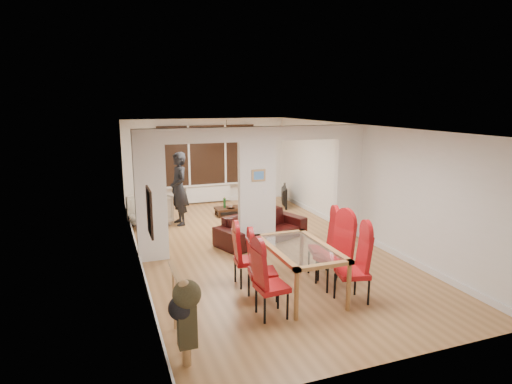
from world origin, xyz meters
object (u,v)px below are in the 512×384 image
dining_chair_la (272,282)px  dining_chair_lc (247,256)px  person (179,189)px  dining_chair_ra (352,267)px  dining_chair_rc (323,246)px  bowl (231,207)px  dining_chair_rb (333,254)px  television (282,196)px  dining_table (299,270)px  armchair (150,210)px  dining_chair_lb (263,268)px  sofa (262,227)px  coffee_table (233,211)px  bottle (225,203)px

dining_chair_la → dining_chair_lc: (0.02, 1.18, -0.04)m
person → dining_chair_ra: bearing=9.9°
dining_chair_rc → bowl: dining_chair_rc is taller
dining_chair_rb → television: (1.49, 5.62, -0.29)m
dining_table → armchair: dining_table is taller
dining_chair_ra → person: 5.58m
dining_table → dining_chair_rb: size_ratio=1.45×
dining_chair_lb → dining_chair_rb: 1.29m
dining_chair_lb → television: size_ratio=1.00×
dining_chair_ra → dining_chair_la: bearing=-167.0°
sofa → bowl: sofa is taller
dining_table → television: (2.12, 5.64, -0.10)m
dining_chair_rc → dining_chair_rb: bearing=-85.7°
dining_chair_la → dining_chair_lb: (0.07, 0.56, -0.01)m
dining_chair_ra → dining_table: bearing=150.7°
television → dining_chair_la: bearing=176.1°
dining_chair_lc → coffee_table: size_ratio=1.04×
television → coffee_table: size_ratio=1.09×
dining_chair_rc → sofa: 2.28m
dining_chair_lc → sofa: 2.39m
dining_chair_lc → dining_chair_ra: dining_chair_ra is taller
dining_table → bowl: size_ratio=7.58×
dining_chair_rc → dining_chair_lb: bearing=-145.3°
dining_chair_rc → television: bearing=88.5°
dining_chair_rc → sofa: size_ratio=0.52×
dining_chair_lc → television: dining_chair_lc is taller
dining_chair_la → sofa: 3.49m
dining_chair_la → bottle: dining_chair_la is taller
dining_chair_rb → dining_chair_rc: 0.48m
armchair → dining_chair_rb: bearing=-1.3°
sofa → person: bearing=106.1°
bowl → dining_chair_rc: bearing=-85.0°
dining_chair_lb → sofa: dining_chair_lb is taller
dining_chair_lb → dining_chair_lc: 0.63m
television → bowl: (-1.80, -0.64, -0.05)m
dining_chair_lc → sofa: size_ratio=0.47×
dining_table → dining_chair_rc: bearing=35.0°
dining_chair_lb → dining_chair_lc: (-0.05, 0.63, -0.02)m
dining_chair_lc → dining_chair_lb: bearing=-79.3°
sofa → coffee_table: (0.04, 2.38, -0.20)m
dining_table → coffee_table: (0.41, 5.11, -0.29)m
dining_chair_rb → dining_chair_lb: bearing=169.1°
coffee_table → bottle: bottle is taller
dining_chair_la → dining_chair_rb: bearing=19.9°
dining_chair_ra → coffee_table: (-0.22, 5.69, -0.46)m
person → bowl: size_ratio=8.25×
dining_table → dining_chair_lb: dining_chair_lb is taller
dining_chair_ra → person: (-1.76, 5.28, 0.36)m
coffee_table → bowl: (-0.09, -0.11, 0.14)m
sofa → dining_chair_lc: bearing=-138.1°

